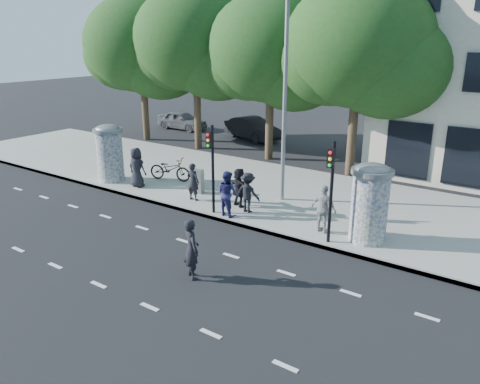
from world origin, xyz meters
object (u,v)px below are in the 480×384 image
Objects in this scene: ped_b at (193,182)px; cabinet_left at (197,181)px; traffic_pole_near at (212,161)px; ped_d at (248,192)px; cabinet_right at (360,223)px; car_left at (182,120)px; ped_e at (324,209)px; street_lamp at (284,86)px; car_mid at (252,128)px; ped_f at (239,187)px; man_road at (192,249)px; bicycle at (170,169)px; ped_a at (137,167)px; traffic_pole_far at (331,182)px; ped_c at (227,193)px; ad_column_left at (110,151)px; ad_column_right at (370,201)px.

cabinet_left is (-0.46, 0.82, -0.27)m from ped_b.
traffic_pole_near is 2.16× the size of ped_d.
traffic_pole_near is at bearing -164.08° from cabinet_right.
ped_e is at bearing -126.21° from car_left.
traffic_pole_near reaches higher than ped_e.
street_lamp is 1.80× the size of car_mid.
cabinet_right is at bearing -19.18° from cabinet_left.
street_lamp is 4.30m from ped_f.
ped_f is 0.40× the size of car_left.
man_road is at bearing 127.43° from ped_b.
ped_d is 3.18m from cabinet_left.
bicycle is (-4.71, 1.05, -0.24)m from ped_f.
ped_a is 5.89m from ped_d.
traffic_pole_near is at bearing 152.85° from ped_b.
traffic_pole_far is 6.55m from ped_b.
ped_a reaches higher than ped_d.
man_road is (7.32, -4.84, -0.15)m from ped_a.
traffic_pole_near is 4.80m from traffic_pole_far.
ped_b is 2.63m from ped_d.
ped_b is at bearing -137.92° from car_left.
cabinet_right reaches higher than cabinet_left.
ped_f is (-1.00, -1.62, -3.86)m from street_lamp.
ped_d is at bearing -131.63° from car_left.
ped_b is 0.98m from cabinet_left.
car_mid is (-7.66, 11.98, -0.21)m from ped_d.
street_lamp is 7.58m from ped_a.
traffic_pole_near is 5.81m from cabinet_right.
car_mid is (-11.41, 12.85, -1.50)m from traffic_pole_far.
ped_d is at bearing 39.56° from traffic_pole_near.
ped_f is at bearing -176.89° from cabinet_right.
traffic_pole_far is 2.17× the size of ped_f.
ped_e is at bearing -162.98° from ped_c.
ad_column_left is 4.72m from cabinet_left.
ped_a is 3.25m from ped_b.
ped_e reaches higher than ped_b.
street_lamp reaches higher than ped_b.
traffic_pole_near reaches higher than ped_f.
traffic_pole_near is at bearing -6.11° from ad_column_left.
cabinet_right is 0.27× the size of car_left.
ad_column_right reaches higher than man_road.
bicycle is at bearing -14.83° from man_road.
ped_e is 16.34m from car_mid.
traffic_pole_near reaches higher than car_mid.
traffic_pole_near is at bearing 21.00° from ped_c.
ped_e is (2.90, -2.15, -3.79)m from street_lamp.
ad_column_left is 7.05m from ped_f.
ped_e is 8.75m from bicycle.
ped_e is 0.38× the size of car_mid.
ped_f is at bearing -71.35° from ped_c.
ped_d is at bearing 176.93° from ped_a.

